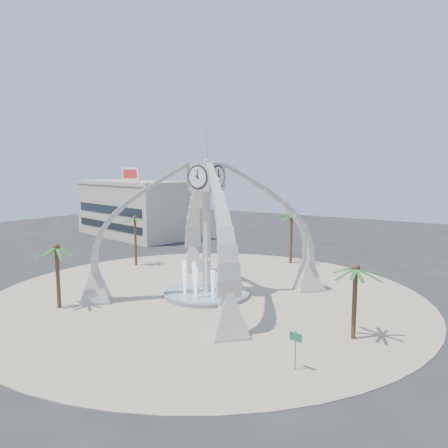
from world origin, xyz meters
The scene contains 10 objects.
ground centered at (0.00, 0.00, 0.00)m, with size 140.00×140.00×0.00m, color #282828.
plaza centered at (0.00, 0.00, 0.03)m, with size 40.00×40.00×0.06m, color tan.
clock_tower centered at (0.00, 0.00, 6.49)m, with size 17.94×17.94×16.30m.
fountain centered at (0.00, 0.00, 0.29)m, with size 8.00×8.00×3.62m.
building_nw centered at (-32.00, 22.00, 4.83)m, with size 23.75×13.73×11.90m.
palm_east centered at (14.60, -2.78, 5.01)m, with size 4.20×4.20×5.76m.
palm_west centered at (-14.59, 5.43, 5.78)m, with size 3.82×3.82×6.52m.
palm_north centered at (0.61, 16.96, 6.28)m, with size 5.13×5.13×7.14m.
palm_south centered at (-8.31, -9.92, 5.21)m, with size 3.97×3.97×5.96m.
street_sign centered at (13.23, -9.43, 1.78)m, with size 0.91×0.18×2.49m.
Camera 1 is at (23.25, -32.02, 11.88)m, focal length 35.00 mm.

